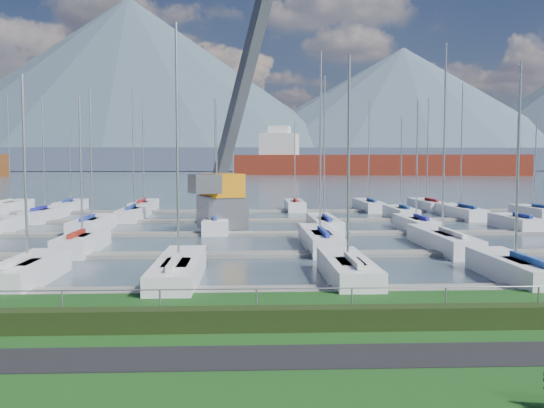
{
  "coord_description": "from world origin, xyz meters",
  "views": [
    {
      "loc": [
        -1.31,
        -18.65,
        5.19
      ],
      "look_at": [
        0.0,
        12.0,
        3.0
      ],
      "focal_mm": 40.0,
      "sensor_mm": 36.0,
      "label": 1
    }
  ],
  "objects": [
    {
      "name": "water",
      "position": [
        0.0,
        260.0,
        -0.4
      ],
      "size": [
        800.0,
        540.0,
        0.2
      ],
      "primitive_type": "cube",
      "color": "#3D4E5A"
    },
    {
      "name": "mountains",
      "position": [
        7.35,
        404.62,
        46.68
      ],
      "size": [
        1190.0,
        360.0,
        115.0
      ],
      "color": "#414C60",
      "rests_on": "water"
    },
    {
      "name": "hedge",
      "position": [
        0.0,
        -0.4,
        0.35
      ],
      "size": [
        80.0,
        0.7,
        0.7
      ],
      "primitive_type": "cube",
      "color": "black",
      "rests_on": "grass"
    },
    {
      "name": "crane",
      "position": [
        -2.73,
        29.64,
        5.33
      ],
      "size": [
        7.68,
        12.94,
        22.35
      ],
      "rotation": [
        0.0,
        0.0,
        0.37
      ],
      "color": "slate",
      "rests_on": "water"
    },
    {
      "name": "cargo_ship_mid",
      "position": [
        45.3,
        215.69,
        3.45
      ],
      "size": [
        111.6,
        41.33,
        21.5
      ],
      "rotation": [
        0.0,
        0.0,
        -0.22
      ],
      "color": "maroon",
      "rests_on": "water"
    },
    {
      "name": "foothill",
      "position": [
        0.0,
        330.0,
        6.0
      ],
      "size": [
        900.0,
        80.0,
        12.0
      ],
      "primitive_type": "cube",
      "color": "#454E66",
      "rests_on": "water"
    },
    {
      "name": "docks",
      "position": [
        0.0,
        26.0,
        -0.22
      ],
      "size": [
        90.0,
        41.6,
        0.25
      ],
      "color": "slate",
      "rests_on": "water"
    },
    {
      "name": "fence",
      "position": [
        0.0,
        0.0,
        1.2
      ],
      "size": [
        80.0,
        0.04,
        0.04
      ],
      "primitive_type": "cylinder",
      "rotation": [
        0.0,
        1.57,
        0.0
      ],
      "color": "#92959A",
      "rests_on": "grass"
    },
    {
      "name": "path",
      "position": [
        0.0,
        -3.0,
        0.01
      ],
      "size": [
        160.0,
        2.0,
        0.04
      ],
      "primitive_type": "cube",
      "color": "black",
      "rests_on": "grass"
    },
    {
      "name": "sailboat_fleet",
      "position": [
        -3.47,
        29.52,
        5.4
      ],
      "size": [
        76.18,
        49.14,
        13.14
      ],
      "color": "navy",
      "rests_on": "water"
    }
  ]
}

